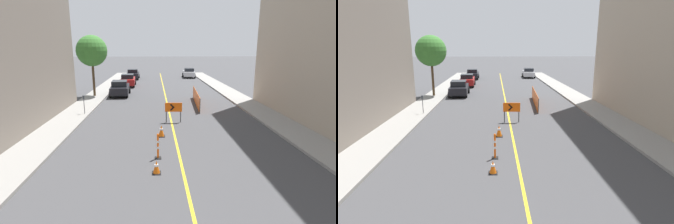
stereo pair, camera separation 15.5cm
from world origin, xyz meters
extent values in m
cube|color=gold|center=(0.00, 26.79, 0.00)|extent=(0.12, 53.59, 0.01)
cube|color=gray|center=(-7.17, 26.79, 0.07)|extent=(2.27, 53.59, 0.15)
cube|color=gray|center=(7.17, 26.79, 0.07)|extent=(2.27, 53.59, 0.15)
cube|color=black|center=(-1.09, 11.65, 0.01)|extent=(0.36, 0.36, 0.03)
cone|color=orange|center=(-1.09, 11.65, 0.29)|extent=(0.29, 0.29, 0.52)
cylinder|color=white|center=(-1.09, 11.65, 0.35)|extent=(0.15, 0.15, 0.08)
cube|color=black|center=(-0.77, 16.16, 0.01)|extent=(0.41, 0.41, 0.03)
cone|color=orange|center=(-0.77, 16.16, 0.36)|extent=(0.33, 0.33, 0.66)
cylinder|color=white|center=(-0.77, 16.16, 0.44)|extent=(0.17, 0.17, 0.11)
cube|color=black|center=(-1.01, 13.13, 0.02)|extent=(0.30, 0.30, 0.04)
cylinder|color=#EF560C|center=(-1.01, 13.13, 0.58)|extent=(0.09, 0.09, 1.08)
cylinder|color=white|center=(-1.01, 13.13, 0.52)|extent=(0.10, 0.10, 0.11)
cylinder|color=white|center=(-1.01, 13.13, 0.82)|extent=(0.10, 0.10, 0.11)
sphere|color=#EF560C|center=(-1.01, 13.13, 1.15)|extent=(0.10, 0.10, 0.10)
cube|color=#EF560C|center=(0.13, 19.04, 1.06)|extent=(1.15, 0.11, 0.61)
cube|color=black|center=(0.04, 19.00, 1.14)|extent=(0.30, 0.03, 0.30)
cube|color=black|center=(0.04, 19.00, 0.97)|extent=(0.30, 0.03, 0.30)
cylinder|color=black|center=(-0.36, 19.04, 0.38)|extent=(0.06, 0.06, 0.75)
cylinder|color=black|center=(0.62, 19.04, 0.38)|extent=(0.06, 0.06, 0.75)
cube|color=#EF560C|center=(2.56, 24.61, 0.60)|extent=(0.49, 6.59, 1.19)
cylinder|color=#262626|center=(2.33, 21.31, 0.60)|extent=(0.05, 0.05, 1.19)
cylinder|color=#262626|center=(2.79, 27.90, 0.60)|extent=(0.05, 0.05, 1.19)
cube|color=black|center=(-4.77, 29.61, 0.68)|extent=(2.02, 4.39, 0.72)
cube|color=black|center=(-4.77, 29.40, 1.31)|extent=(1.63, 2.01, 0.55)
cylinder|color=black|center=(-5.63, 30.95, 0.32)|extent=(0.25, 0.65, 0.64)
cylinder|color=black|center=(-3.92, 30.95, 0.32)|extent=(0.25, 0.65, 0.64)
cylinder|color=black|center=(-5.63, 28.28, 0.32)|extent=(0.25, 0.65, 0.64)
cylinder|color=black|center=(-3.92, 28.28, 0.32)|extent=(0.25, 0.65, 0.64)
cube|color=maroon|center=(-4.61, 36.48, 0.68)|extent=(1.99, 4.38, 0.72)
cube|color=black|center=(-4.61, 36.26, 1.31)|extent=(1.62, 2.00, 0.55)
cylinder|color=black|center=(-5.46, 37.81, 0.32)|extent=(0.25, 0.65, 0.64)
cylinder|color=black|center=(-3.75, 37.81, 0.32)|extent=(0.25, 0.65, 0.64)
cylinder|color=black|center=(-5.46, 35.14, 0.32)|extent=(0.25, 0.65, 0.64)
cylinder|color=black|center=(-3.75, 35.14, 0.32)|extent=(0.25, 0.65, 0.64)
cube|color=black|center=(-4.56, 44.48, 0.68)|extent=(1.89, 4.34, 0.72)
cube|color=black|center=(-4.56, 44.26, 1.31)|extent=(1.57, 1.97, 0.55)
cylinder|color=black|center=(-5.42, 45.81, 0.32)|extent=(0.23, 0.64, 0.64)
cylinder|color=black|center=(-3.71, 45.81, 0.32)|extent=(0.23, 0.64, 0.64)
cylinder|color=black|center=(-5.42, 43.14, 0.32)|extent=(0.23, 0.64, 0.64)
cylinder|color=black|center=(-3.71, 43.14, 0.32)|extent=(0.23, 0.64, 0.64)
cube|color=#B7B7BC|center=(4.70, 46.29, 0.68)|extent=(2.00, 4.38, 0.72)
cube|color=black|center=(4.70, 46.07, 1.31)|extent=(1.62, 2.00, 0.55)
cylinder|color=black|center=(3.84, 47.62, 0.32)|extent=(0.25, 0.65, 0.64)
cylinder|color=black|center=(5.55, 47.62, 0.32)|extent=(0.25, 0.65, 0.64)
cylinder|color=black|center=(3.84, 44.95, 0.32)|extent=(0.25, 0.65, 0.64)
cylinder|color=black|center=(5.55, 44.95, 0.32)|extent=(0.25, 0.65, 0.64)
cylinder|color=#4C4C51|center=(-6.39, 21.25, 0.71)|extent=(0.05, 0.05, 1.12)
cube|color=#33383D|center=(-6.39, 21.25, 1.38)|extent=(0.12, 0.10, 0.22)
sphere|color=#33383D|center=(-6.39, 21.25, 1.49)|extent=(0.11, 0.11, 0.11)
cylinder|color=#4C3823|center=(-7.29, 28.81, 1.82)|extent=(0.24, 0.24, 3.35)
sphere|color=#38752D|center=(-7.29, 28.81, 4.64)|extent=(3.04, 3.04, 3.04)
camera|label=1|loc=(-1.13, 1.91, 4.98)|focal=28.00mm
camera|label=2|loc=(-0.98, 1.90, 4.98)|focal=28.00mm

